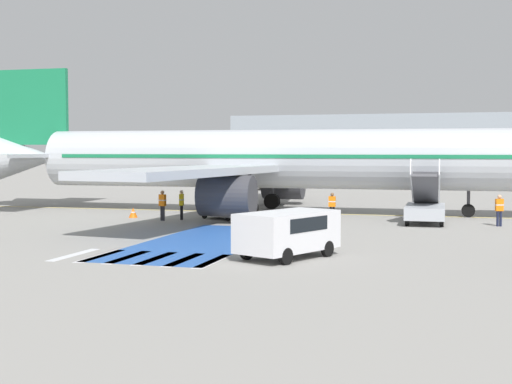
# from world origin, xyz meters

# --- Properties ---
(ground_plane) EXTENTS (600.00, 600.00, 0.00)m
(ground_plane) POSITION_xyz_m (0.00, 0.00, 0.00)
(ground_plane) COLOR gray
(apron_leadline_yellow) EXTENTS (77.86, 2.37, 0.01)m
(apron_leadline_yellow) POSITION_xyz_m (-0.47, -0.57, 0.00)
(apron_leadline_yellow) COLOR gold
(apron_leadline_yellow) RESTS_ON ground_plane
(apron_stand_patch_blue) EXTENTS (5.12, 13.81, 0.01)m
(apron_stand_patch_blue) POSITION_xyz_m (-0.47, -16.27, 0.00)
(apron_stand_patch_blue) COLOR #2856A8
(apron_stand_patch_blue) RESTS_ON ground_plane
(apron_walkway_bar_0) EXTENTS (0.44, 3.60, 0.01)m
(apron_walkway_bar_0) POSITION_xyz_m (-4.07, -21.57, 0.00)
(apron_walkway_bar_0) COLOR silver
(apron_walkway_bar_0) RESTS_ON ground_plane
(apron_walkway_bar_1) EXTENTS (0.44, 3.60, 0.01)m
(apron_walkway_bar_1) POSITION_xyz_m (-2.87, -21.57, 0.00)
(apron_walkway_bar_1) COLOR silver
(apron_walkway_bar_1) RESTS_ON ground_plane
(apron_walkway_bar_2) EXTENTS (0.44, 3.60, 0.01)m
(apron_walkway_bar_2) POSITION_xyz_m (-1.67, -21.57, 0.00)
(apron_walkway_bar_2) COLOR silver
(apron_walkway_bar_2) RESTS_ON ground_plane
(apron_walkway_bar_3) EXTENTS (0.44, 3.60, 0.01)m
(apron_walkway_bar_3) POSITION_xyz_m (-0.47, -21.57, 0.00)
(apron_walkway_bar_3) COLOR silver
(apron_walkway_bar_3) RESTS_ON ground_plane
(apron_walkway_bar_4) EXTENTS (0.44, 3.60, 0.01)m
(apron_walkway_bar_4) POSITION_xyz_m (0.73, -21.57, 0.00)
(apron_walkway_bar_4) COLOR silver
(apron_walkway_bar_4) RESTS_ON ground_plane
(apron_walkway_bar_5) EXTENTS (0.44, 3.60, 0.01)m
(apron_walkway_bar_5) POSITION_xyz_m (1.93, -21.57, 0.00)
(apron_walkway_bar_5) COLOR silver
(apron_walkway_bar_5) RESTS_ON ground_plane
(airliner) EXTENTS (44.23, 35.76, 10.16)m
(airliner) POSITION_xyz_m (-1.11, -0.59, 3.58)
(airliner) COLOR #B7BCC4
(airliner) RESTS_ON ground_plane
(boarding_stairs_forward) EXTENTS (2.33, 5.28, 3.77)m
(boarding_stairs_forward) POSITION_xyz_m (8.97, -4.83, 0.96)
(boarding_stairs_forward) COLOR #ADB2BA
(boarding_stairs_forward) RESTS_ON ground_plane
(fuel_tanker) EXTENTS (8.55, 2.68, 3.31)m
(fuel_tanker) POSITION_xyz_m (-9.80, 25.54, 1.66)
(fuel_tanker) COLOR #38383D
(fuel_tanker) RESTS_ON ground_plane
(service_van_2) EXTENTS (3.69, 4.80, 1.83)m
(service_van_2) POSITION_xyz_m (4.49, -19.98, 1.12)
(service_van_2) COLOR silver
(service_van_2) RESTS_ON ground_plane
(baggage_cart) EXTENTS (3.00, 2.52, 0.87)m
(baggage_cart) POSITION_xyz_m (-3.07, -5.78, 0.26)
(baggage_cart) COLOR gray
(baggage_cart) RESTS_ON ground_plane
(ground_crew_0) EXTENTS (0.30, 0.46, 1.81)m
(ground_crew_0) POSITION_xyz_m (-5.40, -6.88, 1.05)
(ground_crew_0) COLOR black
(ground_crew_0) RESTS_ON ground_plane
(ground_crew_1) EXTENTS (0.44, 0.26, 1.66)m
(ground_crew_1) POSITION_xyz_m (3.42, -4.35, 0.95)
(ground_crew_1) COLOR black
(ground_crew_1) RESTS_ON ground_plane
(ground_crew_2) EXTENTS (0.48, 0.34, 1.82)m
(ground_crew_2) POSITION_xyz_m (-6.29, -7.70, 1.06)
(ground_crew_2) COLOR #2D2D33
(ground_crew_2) RESTS_ON ground_plane
(ground_crew_3) EXTENTS (0.48, 0.35, 1.78)m
(ground_crew_3) POSITION_xyz_m (13.01, -5.35, 1.03)
(ground_crew_3) COLOR #191E38
(ground_crew_3) RESTS_ON ground_plane
(traffic_cone_0) EXTENTS (0.57, 0.57, 0.63)m
(traffic_cone_0) POSITION_xyz_m (-8.85, -6.44, 0.32)
(traffic_cone_0) COLOR orange
(traffic_cone_0) RESTS_ON ground_plane
(terminal_building) EXTENTS (81.53, 12.10, 10.02)m
(terminal_building) POSITION_xyz_m (13.37, 74.56, 5.01)
(terminal_building) COLOR #89939E
(terminal_building) RESTS_ON ground_plane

